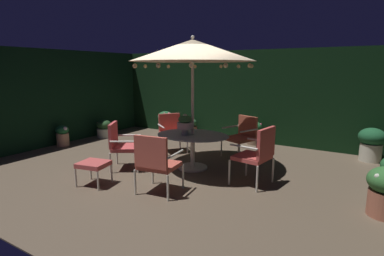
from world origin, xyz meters
The scene contains 18 objects.
ground_plane centered at (0.00, 0.00, -0.01)m, with size 8.54×6.74×0.02m, color brown.
hedge_backdrop_rear centered at (0.00, 3.22, 1.28)m, with size 8.54×0.30×2.56m, color black.
hedge_backdrop_left centered at (-4.12, 0.00, 1.28)m, with size 0.30×6.74×2.56m, color black.
patio_dining_table centered at (0.26, 0.17, 0.58)m, with size 1.55×1.24×0.72m.
patio_umbrella centered at (0.26, 0.17, 2.39)m, with size 2.48×2.48×2.68m.
centerpiece_planter centered at (0.14, 0.07, 0.96)m, with size 0.32×0.32×0.43m.
patio_chair_north centered at (1.73, -0.03, 0.61)m, with size 0.66×0.71×1.06m.
patio_chair_northeast centered at (0.79, 1.55, 0.54)m, with size 0.79×0.79×0.95m.
patio_chair_east centered at (-0.91, 1.06, 0.55)m, with size 0.82×0.83×0.93m.
patio_chair_southeast centered at (-0.98, -0.62, 0.55)m, with size 0.81×0.82×0.97m.
patio_chair_south centered at (0.46, -1.29, 0.58)m, with size 0.71×0.66×1.01m.
ottoman_footrest centered at (-0.75, -1.55, 0.37)m, with size 0.57×0.53×0.42m.
potted_plant_right_near centered at (3.41, 2.70, 0.42)m, with size 0.57×0.57×0.76m.
potted_plant_left_near centered at (0.62, 2.85, 0.33)m, with size 0.42×0.43×0.63m.
potted_plant_right_far centered at (-2.39, 2.80, 0.38)m, with size 0.49×0.49×0.70m.
potted_plant_back_right centered at (-3.72, -0.05, 0.29)m, with size 0.36×0.34×0.55m.
potted_plant_back_left centered at (-3.57, 1.27, 0.27)m, with size 0.43×0.43×0.54m.
potted_plant_left_far centered at (-1.46, 2.81, 0.28)m, with size 0.44×0.44×0.56m.
Camera 1 is at (3.45, -5.04, 2.04)m, focal length 28.49 mm.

